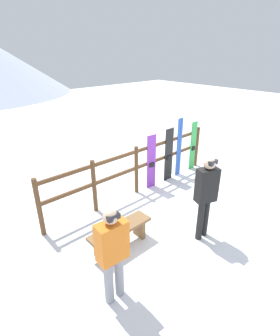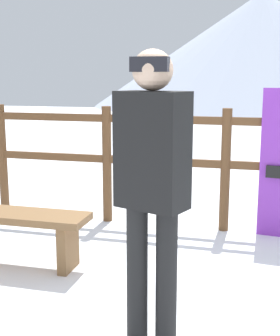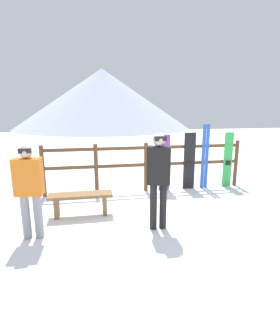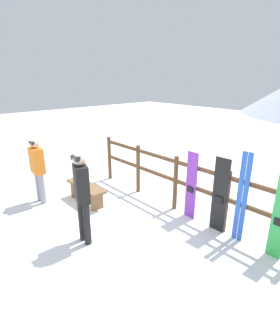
% 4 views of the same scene
% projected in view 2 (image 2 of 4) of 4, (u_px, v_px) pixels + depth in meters
% --- Properties ---
extents(ground_plane, '(40.00, 40.00, 0.00)m').
position_uv_depth(ground_plane, '(203.00, 303.00, 3.33)').
color(ground_plane, white).
extents(mountain_backdrop, '(18.00, 18.00, 6.00)m').
position_uv_depth(mountain_backdrop, '(261.00, 50.00, 25.21)').
color(mountain_backdrop, '#B2BCD1').
rests_on(mountain_backdrop, ground).
extents(fence, '(5.22, 0.10, 1.27)m').
position_uv_depth(fence, '(226.00, 160.00, 4.77)').
color(fence, brown).
rests_on(fence, ground).
extents(bench, '(1.27, 0.36, 0.46)m').
position_uv_depth(bench, '(16.00, 226.00, 3.96)').
color(bench, brown).
rests_on(bench, ground).
extents(person_black, '(0.45, 0.34, 1.74)m').
position_uv_depth(person_black, '(152.00, 176.00, 2.67)').
color(person_black, black).
rests_on(person_black, ground).
extents(snowboard_purple, '(0.28, 0.08, 1.48)m').
position_uv_depth(snowboard_purple, '(274.00, 164.00, 4.60)').
color(snowboard_purple, purple).
rests_on(snowboard_purple, ground).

